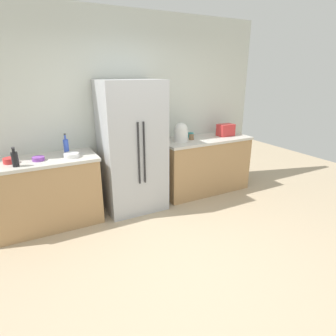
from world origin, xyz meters
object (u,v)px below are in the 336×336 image
bottle_b (66,146)px  bowl_c (38,159)px  cup_b (191,137)px  bowl_a (10,161)px  toaster (226,130)px  rice_cooker (181,133)px  bottle_a (15,159)px  cup_a (191,135)px  refrigerator (132,148)px  bowl_b (71,155)px

bottle_b → bowl_c: (-0.36, -0.12, -0.08)m
cup_b → bowl_a: cup_b is taller
toaster → cup_b: toaster is taller
rice_cooker → bottle_a: bearing=-175.9°
bowl_a → bottle_a: bearing=-70.2°
cup_b → bowl_c: (-2.28, -0.07, -0.02)m
bottle_b → bowl_a: bottle_b is taller
bottle_a → cup_a: (2.61, 0.35, -0.05)m
rice_cooker → bowl_a: (-2.37, 0.01, -0.11)m
toaster → refrigerator: bearing=-178.8°
refrigerator → bowl_c: 1.24m
bottle_a → cup_b: bearing=4.6°
bottle_a → bowl_c: bearing=27.3°
toaster → bowl_c: bearing=-179.0°
bowl_a → bowl_b: (0.70, -0.09, -0.00)m
bottle_a → cup_a: size_ratio=2.41×
bottle_b → bowl_b: (0.03, -0.16, -0.08)m
refrigerator → rice_cooker: (0.82, 0.03, 0.13)m
bowl_c → bottle_a: bearing=-152.7°
cup_b → bottle_a: bearing=-175.4°
bowl_a → bowl_c: size_ratio=1.03×
cup_a → bowl_a: (-2.67, -0.17, -0.01)m
bowl_a → bowl_c: bowl_a is taller
toaster → bottle_b: size_ratio=0.99×
bottle_b → bowl_b: bottle_b is taller
cup_b → refrigerator: bearing=-176.7°
cup_a → bowl_b: (-1.97, -0.26, -0.01)m
bottle_a → cup_b: 2.54m
refrigerator → rice_cooker: 0.84m
rice_cooker → bowl_c: rice_cooker is taller
toaster → bottle_a: (-3.20, -0.18, -0.01)m
toaster → bowl_b: (-2.57, -0.10, -0.07)m
refrigerator → bottle_b: size_ratio=6.69×
refrigerator → bowl_b: size_ratio=9.84×
rice_cooker → cup_b: (0.22, 0.03, -0.10)m
refrigerator → rice_cooker: size_ratio=6.32×
cup_a → bowl_b: 1.99m
rice_cooker → bowl_b: 1.68m
refrigerator → bowl_a: refrigerator is taller
bottle_b → bowl_c: bottle_b is taller
cup_b → bowl_b: cup_b is taller
cup_a → bowl_b: size_ratio=0.50×
bottle_b → cup_b: bearing=-1.3°
refrigerator → cup_a: 1.14m
bowl_a → bowl_b: size_ratio=0.78×
bottle_a → bowl_a: bottle_a is taller
cup_a → bowl_c: (-2.36, -0.22, -0.02)m
bottle_a → toaster: bearing=3.2°
refrigerator → bowl_c: refrigerator is taller
cup_b → bowl_c: size_ratio=0.57×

